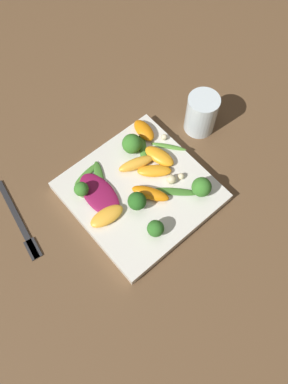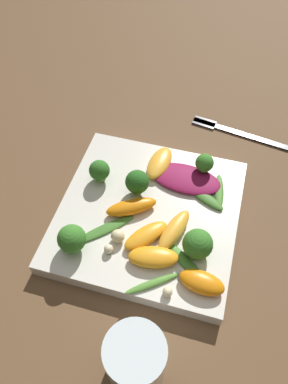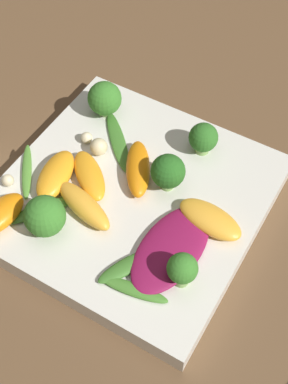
% 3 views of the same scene
% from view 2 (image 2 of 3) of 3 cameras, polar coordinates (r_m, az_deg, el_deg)
% --- Properties ---
extents(ground_plane, '(2.40, 2.40, 0.00)m').
position_cam_2_polar(ground_plane, '(0.56, 0.65, -4.13)').
color(ground_plane, brown).
extents(plate, '(0.26, 0.26, 0.02)m').
position_cam_2_polar(plate, '(0.55, 0.66, -3.48)').
color(plate, silver).
rests_on(plate, ground_plane).
extents(drinking_glass, '(0.07, 0.07, 0.09)m').
position_cam_2_polar(drinking_glass, '(0.44, -1.31, -24.32)').
color(drinking_glass, silver).
rests_on(drinking_glass, ground_plane).
extents(fork, '(0.19, 0.05, 0.01)m').
position_cam_2_polar(fork, '(0.69, 13.21, 9.12)').
color(fork, '#262628').
rests_on(fork, ground_plane).
extents(radicchio_leaf_0, '(0.11, 0.06, 0.01)m').
position_cam_2_polar(radicchio_leaf_0, '(0.57, 6.35, 2.03)').
color(radicchio_leaf_0, maroon).
rests_on(radicchio_leaf_0, plate).
extents(orange_segment_0, '(0.08, 0.06, 0.02)m').
position_cam_2_polar(orange_segment_0, '(0.54, -1.93, -2.28)').
color(orange_segment_0, orange).
rests_on(orange_segment_0, plate).
extents(orange_segment_1, '(0.07, 0.05, 0.02)m').
position_cam_2_polar(orange_segment_1, '(0.50, 1.42, -9.89)').
color(orange_segment_1, orange).
rests_on(orange_segment_1, plate).
extents(orange_segment_2, '(0.04, 0.07, 0.02)m').
position_cam_2_polar(orange_segment_2, '(0.59, 2.38, 4.46)').
color(orange_segment_2, '#FCAD33').
rests_on(orange_segment_2, plate).
extents(orange_segment_3, '(0.06, 0.04, 0.02)m').
position_cam_2_polar(orange_segment_3, '(0.49, 8.80, -13.45)').
color(orange_segment_3, orange).
rests_on(orange_segment_3, plate).
extents(orange_segment_4, '(0.06, 0.07, 0.02)m').
position_cam_2_polar(orange_segment_4, '(0.51, 0.28, -6.65)').
color(orange_segment_4, orange).
rests_on(orange_segment_4, plate).
extents(orange_segment_5, '(0.04, 0.08, 0.02)m').
position_cam_2_polar(orange_segment_5, '(0.52, 4.60, -5.83)').
color(orange_segment_5, '#FCAD33').
rests_on(orange_segment_5, plate).
extents(broccoli_floret_0, '(0.03, 0.03, 0.04)m').
position_cam_2_polar(broccoli_floret_0, '(0.58, 9.19, 4.27)').
color(broccoli_floret_0, '#84AD5B').
rests_on(broccoli_floret_0, plate).
extents(broccoli_floret_1, '(0.03, 0.03, 0.04)m').
position_cam_2_polar(broccoli_floret_1, '(0.57, -6.80, 3.22)').
color(broccoli_floret_1, '#84AD5B').
rests_on(broccoli_floret_1, plate).
extents(broccoli_floret_2, '(0.04, 0.04, 0.04)m').
position_cam_2_polar(broccoli_floret_2, '(0.50, 8.17, -7.89)').
color(broccoli_floret_2, '#7A9E51').
rests_on(broccoli_floret_2, plate).
extents(broccoli_floret_3, '(0.04, 0.04, 0.04)m').
position_cam_2_polar(broccoli_floret_3, '(0.50, -10.94, -7.05)').
color(broccoli_floret_3, '#84AD5B').
rests_on(broccoli_floret_3, plate).
extents(broccoli_floret_4, '(0.04, 0.04, 0.04)m').
position_cam_2_polar(broccoli_floret_4, '(0.54, -1.04, 1.50)').
color(broccoli_floret_4, '#84AD5B').
rests_on(broccoli_floret_4, plate).
extents(arugula_sprig_0, '(0.02, 0.07, 0.01)m').
position_cam_2_polar(arugula_sprig_0, '(0.57, 11.38, 0.08)').
color(arugula_sprig_0, '#47842D').
rests_on(arugula_sprig_0, plate).
extents(arugula_sprig_1, '(0.08, 0.08, 0.00)m').
position_cam_2_polar(arugula_sprig_1, '(0.53, -5.99, -5.66)').
color(arugula_sprig_1, '#3D7528').
rests_on(arugula_sprig_1, plate).
extents(arugula_sprig_2, '(0.07, 0.05, 0.01)m').
position_cam_2_polar(arugula_sprig_2, '(0.49, 1.26, -13.76)').
color(arugula_sprig_2, '#518E33').
rests_on(arugula_sprig_2, plate).
extents(arugula_sprig_3, '(0.07, 0.06, 0.01)m').
position_cam_2_polar(arugula_sprig_3, '(0.50, 6.06, -10.24)').
color(arugula_sprig_3, '#47842D').
rests_on(arugula_sprig_3, plate).
extents(arugula_sprig_4, '(0.06, 0.04, 0.01)m').
position_cam_2_polar(arugula_sprig_4, '(0.56, 9.37, -0.91)').
color(arugula_sprig_4, '#3D7528').
rests_on(arugula_sprig_4, plate).
extents(macadamia_nut_0, '(0.02, 0.02, 0.02)m').
position_cam_2_polar(macadamia_nut_0, '(0.51, -4.03, -6.72)').
color(macadamia_nut_0, beige).
rests_on(macadamia_nut_0, plate).
extents(macadamia_nut_1, '(0.01, 0.01, 0.01)m').
position_cam_2_polar(macadamia_nut_1, '(0.48, 3.60, -14.94)').
color(macadamia_nut_1, beige).
rests_on(macadamia_nut_1, plate).
extents(macadamia_nut_2, '(0.01, 0.01, 0.01)m').
position_cam_2_polar(macadamia_nut_2, '(0.51, -5.42, -8.65)').
color(macadamia_nut_2, beige).
rests_on(macadamia_nut_2, plate).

